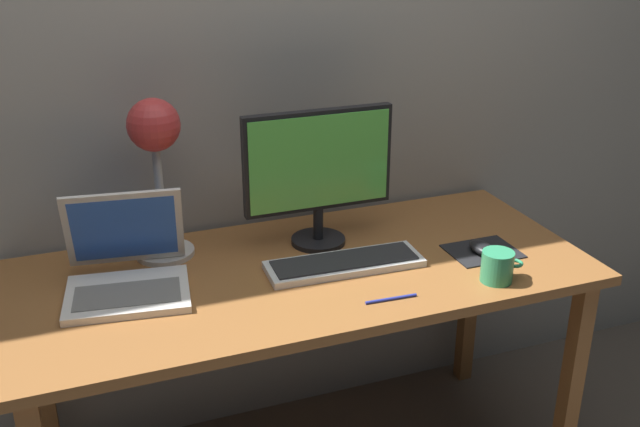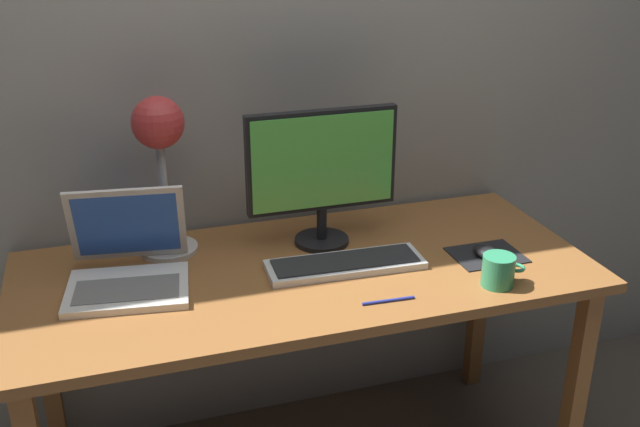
{
  "view_description": "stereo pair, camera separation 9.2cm",
  "coord_description": "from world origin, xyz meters",
  "px_view_note": "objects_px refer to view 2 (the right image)",
  "views": [
    {
      "loc": [
        -0.6,
        -1.72,
        1.67
      ],
      "look_at": [
        0.03,
        -0.05,
        0.92
      ],
      "focal_mm": 41.07,
      "sensor_mm": 36.0,
      "label": 1
    },
    {
      "loc": [
        -0.51,
        -1.75,
        1.67
      ],
      "look_at": [
        0.03,
        -0.05,
        0.92
      ],
      "focal_mm": 41.07,
      "sensor_mm": 36.0,
      "label": 2
    }
  ],
  "objects_px": {
    "coffee_mug": "(499,271)",
    "desk_lamp": "(159,142)",
    "laptop": "(128,258)",
    "pen": "(388,301)",
    "keyboard_main": "(345,264)",
    "mouse": "(485,251)",
    "monitor": "(322,168)"
  },
  "relations": [
    {
      "from": "laptop",
      "to": "mouse",
      "type": "xyz_separation_m",
      "value": [
        0.98,
        -0.17,
        -0.05
      ]
    },
    {
      "from": "mouse",
      "to": "pen",
      "type": "height_order",
      "value": "mouse"
    },
    {
      "from": "monitor",
      "to": "laptop",
      "type": "height_order",
      "value": "monitor"
    },
    {
      "from": "laptop",
      "to": "coffee_mug",
      "type": "relative_size",
      "value": 2.89
    },
    {
      "from": "keyboard_main",
      "to": "desk_lamp",
      "type": "distance_m",
      "value": 0.61
    },
    {
      "from": "keyboard_main",
      "to": "laptop",
      "type": "xyz_separation_m",
      "value": [
        -0.58,
        0.1,
        0.06
      ]
    },
    {
      "from": "monitor",
      "to": "pen",
      "type": "height_order",
      "value": "monitor"
    },
    {
      "from": "laptop",
      "to": "mouse",
      "type": "relative_size",
      "value": 3.65
    },
    {
      "from": "monitor",
      "to": "keyboard_main",
      "type": "bearing_deg",
      "value": -86.12
    },
    {
      "from": "coffee_mug",
      "to": "pen",
      "type": "relative_size",
      "value": 0.87
    },
    {
      "from": "desk_lamp",
      "to": "pen",
      "type": "distance_m",
      "value": 0.76
    },
    {
      "from": "monitor",
      "to": "keyboard_main",
      "type": "height_order",
      "value": "monitor"
    },
    {
      "from": "coffee_mug",
      "to": "desk_lamp",
      "type": "bearing_deg",
      "value": 149.75
    },
    {
      "from": "pen",
      "to": "coffee_mug",
      "type": "bearing_deg",
      "value": -0.59
    },
    {
      "from": "laptop",
      "to": "pen",
      "type": "bearing_deg",
      "value": -27.09
    },
    {
      "from": "monitor",
      "to": "keyboard_main",
      "type": "xyz_separation_m",
      "value": [
        0.01,
        -0.18,
        -0.22
      ]
    },
    {
      "from": "monitor",
      "to": "coffee_mug",
      "type": "xyz_separation_m",
      "value": [
        0.37,
        -0.39,
        -0.19
      ]
    },
    {
      "from": "pen",
      "to": "desk_lamp",
      "type": "bearing_deg",
      "value": 136.71
    },
    {
      "from": "mouse",
      "to": "coffee_mug",
      "type": "height_order",
      "value": "coffee_mug"
    },
    {
      "from": "monitor",
      "to": "pen",
      "type": "relative_size",
      "value": 3.17
    },
    {
      "from": "monitor",
      "to": "laptop",
      "type": "distance_m",
      "value": 0.6
    },
    {
      "from": "laptop",
      "to": "coffee_mug",
      "type": "distance_m",
      "value": 0.99
    },
    {
      "from": "coffee_mug",
      "to": "laptop",
      "type": "bearing_deg",
      "value": 161.03
    },
    {
      "from": "desk_lamp",
      "to": "pen",
      "type": "bearing_deg",
      "value": -43.29
    },
    {
      "from": "desk_lamp",
      "to": "keyboard_main",
      "type": "bearing_deg",
      "value": -29.32
    },
    {
      "from": "desk_lamp",
      "to": "coffee_mug",
      "type": "height_order",
      "value": "desk_lamp"
    },
    {
      "from": "pen",
      "to": "mouse",
      "type": "bearing_deg",
      "value": 22.85
    },
    {
      "from": "monitor",
      "to": "desk_lamp",
      "type": "distance_m",
      "value": 0.46
    },
    {
      "from": "desk_lamp",
      "to": "mouse",
      "type": "distance_m",
      "value": 0.97
    },
    {
      "from": "laptop",
      "to": "coffee_mug",
      "type": "xyz_separation_m",
      "value": [
        0.93,
        -0.32,
        -0.03
      ]
    },
    {
      "from": "keyboard_main",
      "to": "coffee_mug",
      "type": "xyz_separation_m",
      "value": [
        0.35,
        -0.22,
        0.03
      ]
    },
    {
      "from": "laptop",
      "to": "coffee_mug",
      "type": "bearing_deg",
      "value": -18.97
    }
  ]
}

